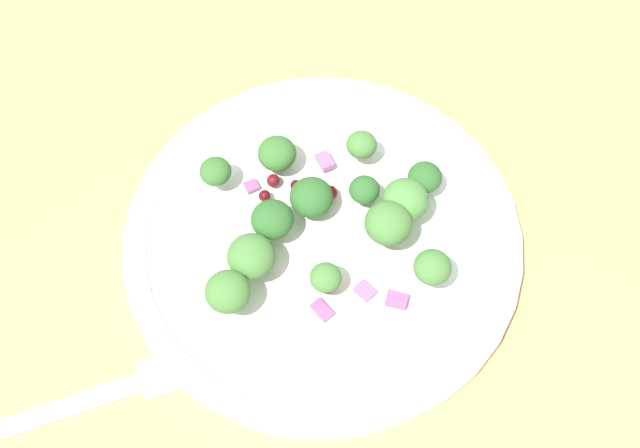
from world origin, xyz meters
TOP-DOWN VIEW (x-y plane):
  - ground_plane at (0.00, 0.00)cm, footprint 180.00×180.00cm
  - plate at (-1.89, 0.21)cm, footprint 25.62×25.62cm
  - dressing_pool at (-1.89, 0.21)cm, footprint 14.86×14.86cm
  - broccoli_floret_0 at (-0.73, 1.63)cm, footprint 2.78×2.78cm
  - broccoli_floret_1 at (-3.54, 2.66)cm, footprint 2.67×2.67cm
  - broccoli_floret_2 at (-0.91, -7.24)cm, footprint 2.32×2.32cm
  - broccoli_floret_3 at (-2.60, 7.82)cm, footprint 2.07×2.07cm
  - broccoli_floret_4 at (-0.36, -3.56)cm, footprint 2.96×2.96cm
  - broccoli_floret_5 at (4.31, 1.08)cm, footprint 2.03×2.03cm
  - broccoli_floret_6 at (2.15, -3.52)cm, footprint 2.92×2.92cm
  - broccoli_floret_7 at (0.71, 5.31)cm, footprint 2.54×2.54cm
  - broccoli_floret_8 at (1.70, -0.81)cm, footprint 1.98×1.98cm
  - broccoli_floret_9 at (-4.90, -2.21)cm, footprint 1.95×1.95cm
  - broccoli_floret_10 at (-6.35, 2.22)cm, footprint 2.96×2.96cm
  - broccoli_floret_11 at (-9.06, 1.95)cm, footprint 2.73×2.73cm
  - broccoli_floret_12 at (4.70, -3.53)cm, footprint 2.23×2.23cm
  - cranberry_0 at (-0.59, 4.75)cm, footprint 0.87×0.87cm
  - cranberry_1 at (0.70, 1.11)cm, footprint 0.91×0.91cm
  - cranberry_2 at (-4.95, -2.34)cm, footprint 0.81×0.81cm
  - cranberry_3 at (-1.86, 4.54)cm, footprint 0.79×0.79cm
  - cranberry_4 at (0.20, 3.37)cm, footprint 0.74×0.74cm
  - onion_bit_0 at (-1.57, 5.83)cm, footprint 1.15×1.13cm
  - onion_bit_1 at (-3.22, -6.30)cm, footprint 1.29×1.53cm
  - onion_bit_2 at (-6.27, -2.87)cm, footprint 1.18×1.56cm
  - onion_bit_3 at (2.58, 2.80)cm, footprint 1.38×1.53cm
  - onion_bit_4 at (-5.69, 2.79)cm, footprint 1.30×1.25cm
  - onion_bit_5 at (-3.76, -4.36)cm, footprint 1.15×1.37cm
  - fork at (-19.31, 6.59)cm, footprint 16.04×12.49cm

SIDE VIEW (x-z plane):
  - ground_plane at x=0.00cm, z-range -2.00..0.00cm
  - fork at x=-19.31cm, z-range 0.00..0.50cm
  - plate at x=-1.89cm, z-range 0.01..1.71cm
  - dressing_pool at x=-1.89cm, z-range 1.20..1.40cm
  - onion_bit_2 at x=-6.27cm, z-range 1.27..1.78cm
  - onion_bit_5 at x=-3.76cm, z-range 1.44..1.86cm
  - onion_bit_0 at x=-1.57cm, z-range 1.49..1.81cm
  - onion_bit_1 at x=-3.22cm, z-range 1.44..1.98cm
  - cranberry_4 at x=0.20cm, z-range 1.49..2.23cm
  - cranberry_2 at x=-4.95cm, z-range 1.46..2.27cm
  - onion_bit_4 at x=-5.69cm, z-range 1.68..2.14cm
  - onion_bit_3 at x=2.58cm, z-range 1.68..2.16cm
  - cranberry_0 at x=-0.59cm, z-range 1.56..2.44cm
  - cranberry_3 at x=-1.86cm, z-range 1.62..2.41cm
  - cranberry_1 at x=0.70cm, z-range 1.61..2.53cm
  - broccoli_floret_12 at x=4.70cm, z-range 1.57..3.82cm
  - broccoli_floret_8 at x=1.70cm, z-range 1.77..3.78cm
  - broccoli_floret_0 at x=-0.73cm, z-range 1.54..4.36cm
  - broccoli_floret_3 at x=-2.60cm, z-range 1.99..4.08cm
  - broccoli_floret_7 at x=0.71cm, z-range 1.75..4.32cm
  - broccoli_floret_9 at x=-4.90cm, z-range 2.05..4.02cm
  - broccoli_floret_5 at x=4.31cm, z-range 2.07..4.13cm
  - broccoli_floret_1 at x=-3.54cm, z-range 1.92..4.62cm
  - broccoli_floret_2 at x=-0.91cm, z-range 2.18..4.53cm
  - broccoli_floret_10 at x=-6.35cm, z-range 1.85..4.86cm
  - broccoli_floret_6 at x=2.15cm, z-range 1.98..4.93cm
  - broccoli_floret_11 at x=-9.06cm, z-range 2.14..4.91cm
  - broccoli_floret_4 at x=-0.36cm, z-range 2.21..5.20cm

